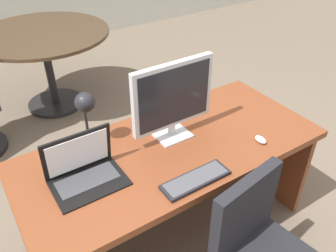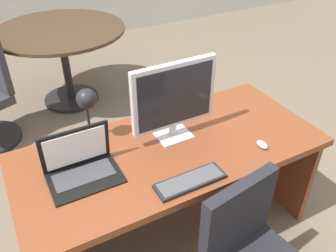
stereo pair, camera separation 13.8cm
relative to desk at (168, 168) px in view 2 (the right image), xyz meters
name	(u,v)px [view 2 (the right image)]	position (x,y,z in m)	size (l,w,h in m)	color
ground	(98,123)	(0.00, 1.45, -0.54)	(12.00, 12.00, 0.00)	#6B5B4C
desk	(168,168)	(0.00, 0.00, 0.00)	(1.75, 0.79, 0.74)	brown
monitor	(174,98)	(0.06, 0.04, 0.46)	(0.50, 0.16, 0.47)	#B7BABF
laptop	(80,161)	(-0.51, -0.01, 0.27)	(0.36, 0.26, 0.25)	black
keyboard	(190,181)	(-0.06, -0.34, 0.21)	(0.37, 0.12, 0.02)	black
mouse	(262,145)	(0.45, -0.29, 0.21)	(0.04, 0.08, 0.03)	silver
desk_lamp	(87,105)	(-0.37, 0.23, 0.43)	(0.12, 0.15, 0.33)	black
meeting_table	(63,47)	(-0.10, 2.02, 0.07)	(1.27, 1.27, 0.80)	black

